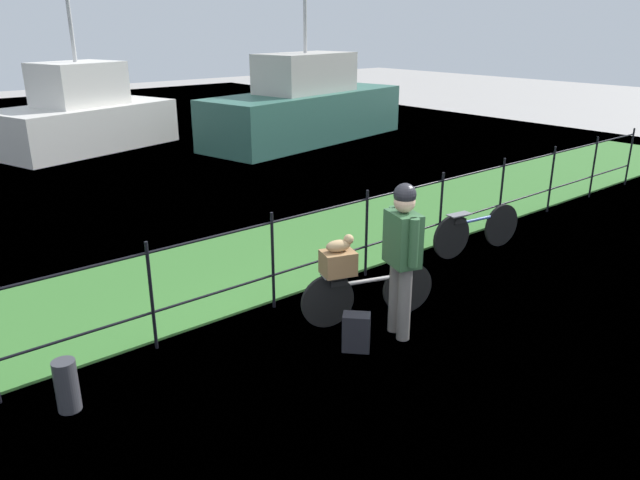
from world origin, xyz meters
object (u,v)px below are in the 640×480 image
wooden_crate (338,263)px  terrier_dog (340,244)px  moored_boat_near (83,117)px  bicycle_main (367,293)px  mooring_bollard (67,386)px  cyclist_person (402,248)px  bicycle_parked (476,230)px  moored_boat_mid (306,108)px  backpack_on_paving (356,332)px

wooden_crate → terrier_dog: (0.02, -0.01, 0.21)m
terrier_dog → moored_boat_near: (1.47, 11.85, -0.12)m
terrier_dog → moored_boat_near: moored_boat_near is taller
bicycle_main → mooring_bollard: bearing=172.4°
moored_boat_near → cyclist_person: bearing=-95.2°
bicycle_main → cyclist_person: (0.02, -0.48, 0.68)m
wooden_crate → cyclist_person: bearing=-59.4°
bicycle_parked → moored_boat_mid: 9.42m
bicycle_main → backpack_on_paving: bearing=-142.7°
backpack_on_paving → mooring_bollard: 2.75m
moored_boat_mid → wooden_crate: bearing=-126.9°
wooden_crate → bicycle_parked: wooden_crate is taller
bicycle_main → backpack_on_paving: (-0.56, -0.42, -0.13)m
moored_boat_near → bicycle_parked: bearing=-82.2°
bicycle_main → mooring_bollard: size_ratio=3.20×
mooring_bollard → bicycle_parked: bearing=1.0°
wooden_crate → moored_boat_near: moored_boat_near is taller
terrier_dog → cyclist_person: (0.33, -0.59, 0.05)m
bicycle_main → bicycle_parked: bearing=11.0°
wooden_crate → moored_boat_near: bearing=82.8°
backpack_on_paving → moored_boat_mid: bearing=-79.0°
wooden_crate → mooring_bollard: bearing=173.8°
moored_boat_near → mooring_bollard: bearing=-110.6°
terrier_dog → backpack_on_paving: bearing=-114.7°
terrier_dog → mooring_bollard: 2.97m
bicycle_parked → bicycle_main: bearing=-169.0°
wooden_crate → terrier_dog: bearing=-18.8°
cyclist_person → mooring_bollard: 3.40m
moored_boat_mid → bicycle_main: bearing=-125.1°
cyclist_person → terrier_dog: bearing=119.3°
bicycle_parked → moored_boat_mid: size_ratio=0.24×
wooden_crate → moored_boat_mid: 11.30m
wooden_crate → moored_boat_mid: moored_boat_mid is taller
mooring_bollard → moored_boat_mid: 13.01m
moored_boat_near → bicycle_main: bearing=-95.5°
bicycle_parked → backpack_on_paving: bearing=-163.8°
wooden_crate → backpack_on_paving: 0.79m
bicycle_main → backpack_on_paving: bicycle_main is taller
bicycle_main → moored_boat_near: size_ratio=0.31×
cyclist_person → moored_boat_mid: (6.43, 9.64, -0.09)m
wooden_crate → moored_boat_near: size_ratio=0.07×
terrier_dog → bicycle_parked: size_ratio=0.20×
terrier_dog → backpack_on_paving: size_ratio=0.81×
bicycle_parked → cyclist_person: bearing=-159.5°
bicycle_main → wooden_crate: wooden_crate is taller
cyclist_person → backpack_on_paving: 0.99m
bicycle_main → wooden_crate: bearing=161.2°
wooden_crate → backpack_on_paving: bearing=-112.3°
bicycle_main → backpack_on_paving: 0.71m
wooden_crate → terrier_dog: terrier_dog is taller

